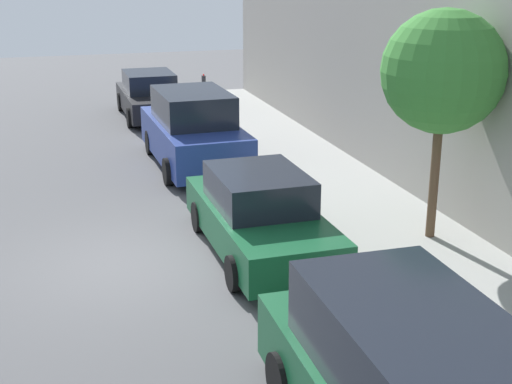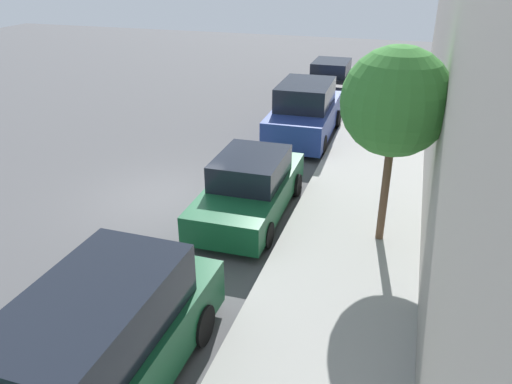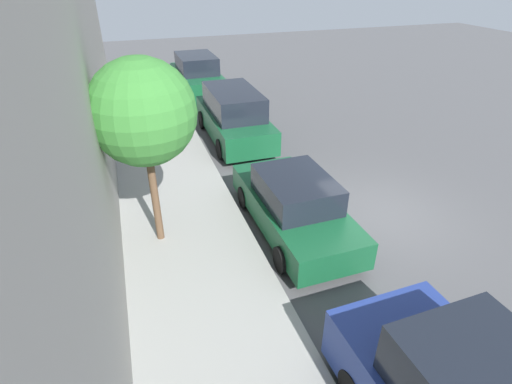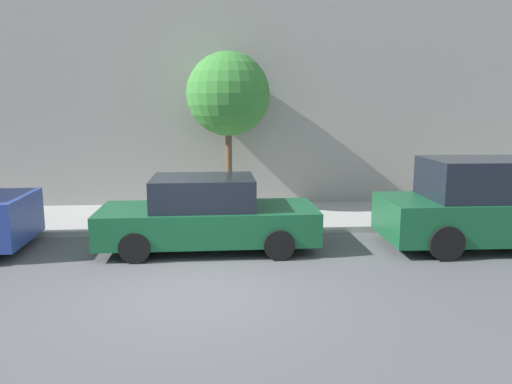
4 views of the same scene
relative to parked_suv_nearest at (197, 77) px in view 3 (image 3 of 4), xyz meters
name	(u,v)px [view 3 (image 3 of 4)]	position (x,y,z in m)	size (l,w,h in m)	color
ground_plane	(376,215)	(-2.34, 12.43, -0.93)	(60.00, 60.00, 0.00)	#515154
sidewalk	(192,250)	(2.69, 12.43, -0.86)	(3.05, 32.00, 0.15)	#9E9E99
parked_suv_nearest	(197,77)	(0.00, 0.00, 0.00)	(2.08, 4.81, 1.98)	#14512D
parked_minivan_second	(234,116)	(-0.15, 6.11, -0.01)	(2.02, 4.91, 1.90)	#14512D
parked_sedan_third	(294,205)	(0.06, 12.30, -0.21)	(1.92, 4.53, 1.54)	#14512D
parking_meter_near	(163,76)	(1.61, -0.42, 0.04)	(0.11, 0.15, 1.33)	#ADADB2
street_tree	(142,113)	(3.32, 11.79, 2.35)	(2.23, 2.23, 4.26)	brown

